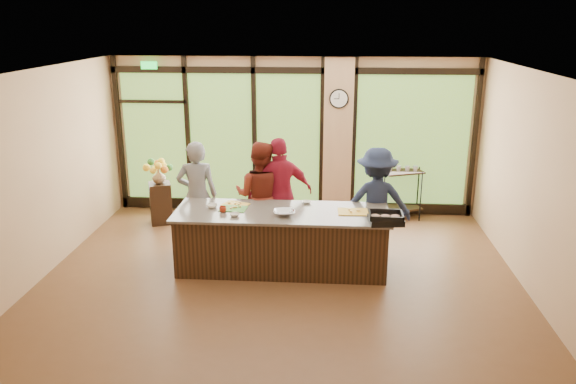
% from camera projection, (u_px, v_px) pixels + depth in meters
% --- Properties ---
extents(floor, '(7.00, 7.00, 0.00)m').
position_uv_depth(floor, '(280.00, 276.00, 8.36)').
color(floor, brown).
rests_on(floor, ground).
extents(ceiling, '(7.00, 7.00, 0.00)m').
position_uv_depth(ceiling, '(279.00, 71.00, 7.46)').
color(ceiling, white).
rests_on(ceiling, back_wall).
extents(back_wall, '(7.00, 0.00, 7.00)m').
position_uv_depth(back_wall, '(293.00, 136.00, 10.76)').
color(back_wall, tan).
rests_on(back_wall, floor).
extents(left_wall, '(0.00, 6.00, 6.00)m').
position_uv_depth(left_wall, '(40.00, 175.00, 8.15)').
color(left_wall, tan).
rests_on(left_wall, floor).
extents(right_wall, '(0.00, 6.00, 6.00)m').
position_uv_depth(right_wall, '(535.00, 185.00, 7.66)').
color(right_wall, tan).
rests_on(right_wall, floor).
extents(window_wall, '(6.90, 0.12, 3.00)m').
position_uv_depth(window_wall, '(302.00, 142.00, 10.74)').
color(window_wall, tan).
rests_on(window_wall, floor).
extents(island_base, '(3.10, 1.00, 0.88)m').
position_uv_depth(island_base, '(282.00, 241.00, 8.51)').
color(island_base, black).
rests_on(island_base, floor).
extents(countertop, '(3.20, 1.10, 0.04)m').
position_uv_depth(countertop, '(282.00, 213.00, 8.37)').
color(countertop, '#6D645A').
rests_on(countertop, island_base).
extents(wall_clock, '(0.36, 0.04, 0.36)m').
position_uv_depth(wall_clock, '(339.00, 99.00, 10.36)').
color(wall_clock, black).
rests_on(wall_clock, window_wall).
extents(cook_left, '(0.72, 0.53, 1.81)m').
position_uv_depth(cook_left, '(197.00, 195.00, 9.17)').
color(cook_left, slate).
rests_on(cook_left, floor).
extents(cook_midleft, '(0.99, 0.84, 1.81)m').
position_uv_depth(cook_midleft, '(260.00, 196.00, 9.15)').
color(cook_midleft, maroon).
rests_on(cook_midleft, floor).
extents(cook_midright, '(1.18, 0.83, 1.86)m').
position_uv_depth(cook_midright, '(280.00, 194.00, 9.16)').
color(cook_midright, maroon).
rests_on(cook_midright, floor).
extents(cook_right, '(1.16, 0.70, 1.76)m').
position_uv_depth(cook_right, '(376.00, 202.00, 8.93)').
color(cook_right, '#1B233B').
rests_on(cook_right, floor).
extents(roasting_pan, '(0.51, 0.42, 0.08)m').
position_uv_depth(roasting_pan, '(386.00, 220.00, 7.87)').
color(roasting_pan, black).
rests_on(roasting_pan, countertop).
extents(mixing_bowl, '(0.36, 0.36, 0.08)m').
position_uv_depth(mixing_bowl, '(284.00, 213.00, 8.18)').
color(mixing_bowl, silver).
rests_on(mixing_bowl, countertop).
extents(cutting_board_left, '(0.42, 0.33, 0.01)m').
position_uv_depth(cutting_board_left, '(233.00, 209.00, 8.46)').
color(cutting_board_left, '#479235').
rests_on(cutting_board_left, countertop).
extents(cutting_board_center, '(0.46, 0.41, 0.01)m').
position_uv_depth(cutting_board_center, '(236.00, 204.00, 8.65)').
color(cutting_board_center, gold).
rests_on(cutting_board_center, countertop).
extents(cutting_board_right, '(0.45, 0.34, 0.01)m').
position_uv_depth(cutting_board_right, '(353.00, 212.00, 8.32)').
color(cutting_board_right, gold).
rests_on(cutting_board_right, countertop).
extents(prep_bowl_near, '(0.20, 0.20, 0.05)m').
position_uv_depth(prep_bowl_near, '(212.00, 206.00, 8.53)').
color(prep_bowl_near, white).
rests_on(prep_bowl_near, countertop).
extents(prep_bowl_mid, '(0.15, 0.15, 0.04)m').
position_uv_depth(prep_bowl_mid, '(235.00, 215.00, 8.15)').
color(prep_bowl_mid, white).
rests_on(prep_bowl_mid, countertop).
extents(prep_bowl_far, '(0.15, 0.15, 0.03)m').
position_uv_depth(prep_bowl_far, '(307.00, 202.00, 8.72)').
color(prep_bowl_far, white).
rests_on(prep_bowl_far, countertop).
extents(red_ramekin, '(0.14, 0.14, 0.08)m').
position_uv_depth(red_ramekin, '(223.00, 209.00, 8.32)').
color(red_ramekin, '#9F260F').
rests_on(red_ramekin, countertop).
extents(flower_stand, '(0.50, 0.50, 0.77)m').
position_uv_depth(flower_stand, '(161.00, 203.00, 10.42)').
color(flower_stand, black).
rests_on(flower_stand, floor).
extents(flower_vase, '(0.31, 0.31, 0.26)m').
position_uv_depth(flower_vase, '(159.00, 177.00, 10.27)').
color(flower_vase, '#7D6244').
rests_on(flower_vase, flower_stand).
extents(bar_cart, '(0.85, 0.66, 1.02)m').
position_uv_depth(bar_cart, '(402.00, 187.00, 10.65)').
color(bar_cart, black).
rests_on(bar_cart, floor).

